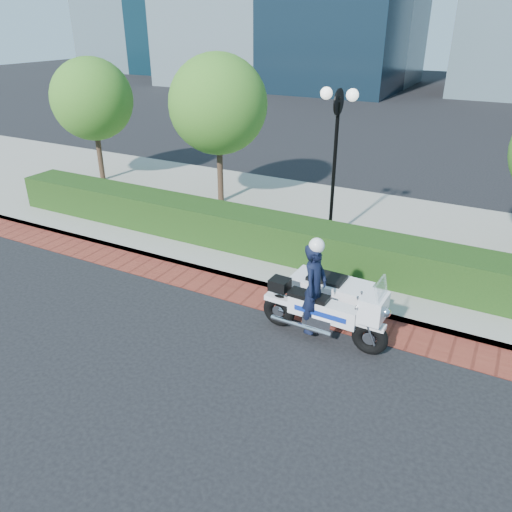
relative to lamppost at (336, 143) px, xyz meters
The scene contains 8 objects.
ground 6.07m from the lamppost, 100.89° to the right, with size 120.00×120.00×0.00m, color black.
brick_strip 4.84m from the lamppost, 105.12° to the right, with size 60.00×1.00×0.01m, color maroon.
sidewalk 3.16m from the lamppost, 141.34° to the left, with size 60.00×8.00×0.15m, color gray.
hedge_main 2.98m from the lamppost, 122.01° to the right, with size 18.00×1.20×1.00m, color black.
lamppost is the anchor object (origin of this frame).
tree_a 10.09m from the lamppost, behind, with size 3.00×3.00×4.58m.
tree_b 4.71m from the lamppost, 163.89° to the left, with size 3.20×3.20×4.89m.
police_motorcycle 4.94m from the lamppost, 70.81° to the right, with size 2.72×1.92×2.20m.
Camera 1 is at (5.38, -7.53, 5.99)m, focal length 35.00 mm.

